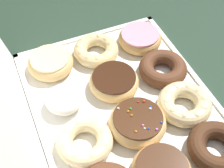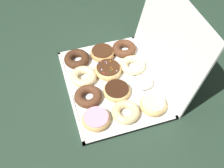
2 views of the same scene
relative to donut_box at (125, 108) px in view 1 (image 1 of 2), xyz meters
The scene contains 12 objects.
ground_plane 0.01m from the donut_box, ahead, with size 3.00×3.00×0.00m, color #233828.
donut_box is the anchor object (origin of this frame).
chocolate_cake_ring_donut_0 0.22m from the donut_box, 145.56° to the right, with size 0.12×0.12×0.04m.
cruller_donut_1 0.13m from the donut_box, 116.27° to the right, with size 0.12×0.12×0.04m.
chocolate_cake_ring_donut_2 0.14m from the donut_box, 66.24° to the right, with size 0.12×0.12×0.04m.
pink_frosted_donut_3 0.22m from the donut_box, 35.01° to the right, with size 0.11×0.11×0.04m.
sprinkle_donut_5 0.07m from the donut_box, behind, with size 0.12×0.12×0.04m.
chocolate_frosted_donut_6 0.07m from the donut_box, ahead, with size 0.12×0.12×0.04m.
cruller_donut_7 0.18m from the donut_box, ahead, with size 0.12×0.12×0.04m.
cruller_donut_9 0.13m from the donut_box, 116.60° to the left, with size 0.12×0.12×0.04m.
powdered_filled_donut_10 0.14m from the donut_box, 65.89° to the left, with size 0.08×0.08×0.05m.
glazed_ring_donut_11 0.22m from the donut_box, 33.76° to the left, with size 0.11×0.11×0.04m.
Camera 1 is at (-0.40, 0.20, 0.62)m, focal length 52.80 mm.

